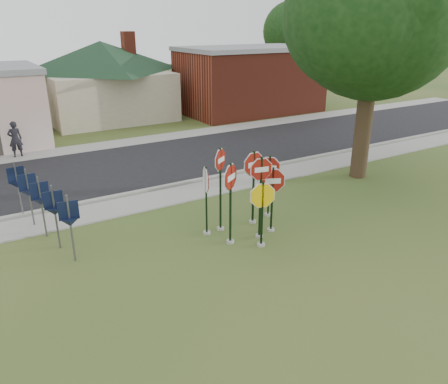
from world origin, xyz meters
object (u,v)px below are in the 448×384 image
oak_tree (377,9)px  pedestrian (15,139)px  stop_sign_center (261,187)px  stop_sign_yellow (262,207)px  stop_sign_left (231,192)px

oak_tree → pedestrian: bearing=138.8°
stop_sign_center → stop_sign_yellow: 0.70m
stop_sign_center → stop_sign_yellow: size_ratio=1.27×
stop_sign_center → stop_sign_left: (-0.99, 0.15, -0.01)m
stop_sign_center → oak_tree: bearing=19.5°
oak_tree → pedestrian: (-12.41, 10.88, -5.88)m
oak_tree → pedestrian: oak_tree is taller
stop_sign_yellow → pedestrian: 14.78m
stop_sign_yellow → oak_tree: bearing=22.2°
oak_tree → stop_sign_yellow: bearing=-157.8°
stop_sign_left → stop_sign_center: bearing=-8.4°
stop_sign_left → pedestrian: 13.96m
stop_sign_yellow → pedestrian: stop_sign_yellow is taller
stop_sign_yellow → pedestrian: bearing=109.6°
stop_sign_left → stop_sign_yellow: bearing=-42.8°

